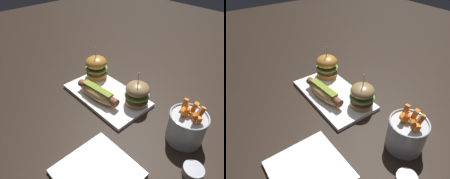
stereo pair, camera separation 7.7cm
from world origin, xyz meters
The scene contains 7 objects.
ground_plane centered at (0.00, 0.00, 0.00)m, with size 3.00×3.00×0.00m, color black.
platter_main centered at (0.00, 0.00, 0.01)m, with size 0.34×0.19×0.01m, color white.
hot_dog centered at (0.00, -0.04, 0.04)m, with size 0.20×0.07×0.05m.
slider_left centered at (-0.13, 0.05, 0.06)m, with size 0.10×0.10×0.14m.
slider_right centered at (0.12, 0.05, 0.06)m, with size 0.09×0.09×0.14m.
fries_bucket centered at (0.33, 0.04, 0.05)m, with size 0.12×0.12×0.15m.
side_plate centered at (0.24, -0.24, 0.01)m, with size 0.20×0.20×0.01m, color white.
Camera 2 is at (0.54, -0.36, 0.52)m, focal length 32.62 mm.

